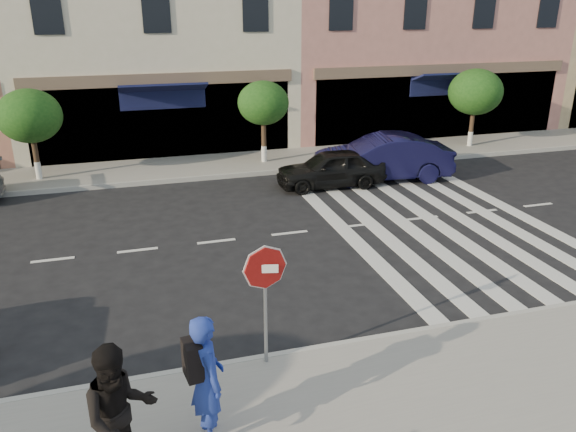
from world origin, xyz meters
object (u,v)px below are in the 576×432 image
at_px(walker, 120,415).
at_px(car_far_right, 382,158).
at_px(stop_sign, 265,278).
at_px(car_far_mid, 331,168).
at_px(photographer, 207,378).

distance_m(walker, car_far_right, 14.46).
distance_m(stop_sign, car_far_right, 11.60).
bearing_deg(car_far_mid, photographer, -27.04).
bearing_deg(photographer, car_far_mid, -36.35).
height_order(walker, car_far_mid, walker).
bearing_deg(car_far_mid, stop_sign, -25.09).
xyz_separation_m(stop_sign, car_far_mid, (4.60, 9.27, -1.11)).
bearing_deg(stop_sign, car_far_right, 69.06).
xyz_separation_m(stop_sign, photographer, (-1.18, -1.44, -0.63)).
bearing_deg(walker, stop_sign, 24.22).
bearing_deg(stop_sign, photographer, -115.45).
bearing_deg(photographer, walker, 102.88).
height_order(stop_sign, car_far_right, stop_sign).
bearing_deg(car_far_mid, car_far_right, 98.05).
distance_m(car_far_mid, car_far_right, 2.01).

